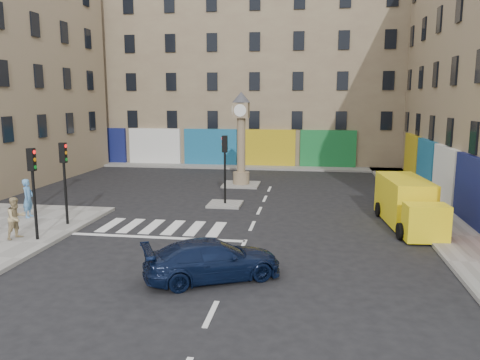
% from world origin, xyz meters
% --- Properties ---
extents(ground, '(120.00, 120.00, 0.00)m').
position_xyz_m(ground, '(0.00, 0.00, 0.00)').
color(ground, black).
rests_on(ground, ground).
extents(sidewalk_right, '(2.60, 30.00, 0.15)m').
position_xyz_m(sidewalk_right, '(8.70, 10.00, 0.07)').
color(sidewalk_right, gray).
rests_on(sidewalk_right, ground).
extents(sidewalk_far, '(32.00, 2.40, 0.15)m').
position_xyz_m(sidewalk_far, '(-4.00, 22.20, 0.07)').
color(sidewalk_far, gray).
rests_on(sidewalk_far, ground).
extents(island_near, '(1.80, 1.80, 0.12)m').
position_xyz_m(island_near, '(-2.00, 8.00, 0.06)').
color(island_near, gray).
rests_on(island_near, ground).
extents(island_far, '(2.40, 2.40, 0.12)m').
position_xyz_m(island_far, '(-2.00, 14.00, 0.06)').
color(island_far, gray).
rests_on(island_far, ground).
extents(building_far, '(32.00, 10.00, 17.00)m').
position_xyz_m(building_far, '(-4.00, 28.00, 8.50)').
color(building_far, '#8B7B5C').
rests_on(building_far, ground).
extents(traffic_light_left_near, '(0.28, 0.22, 3.70)m').
position_xyz_m(traffic_light_left_near, '(-8.30, 0.20, 2.62)').
color(traffic_light_left_near, black).
rests_on(traffic_light_left_near, sidewalk_left).
extents(traffic_light_left_far, '(0.28, 0.22, 3.70)m').
position_xyz_m(traffic_light_left_far, '(-8.30, 2.60, 2.62)').
color(traffic_light_left_far, black).
rests_on(traffic_light_left_far, sidewalk_left).
extents(traffic_light_island, '(0.28, 0.22, 3.70)m').
position_xyz_m(traffic_light_island, '(-2.00, 8.00, 2.59)').
color(traffic_light_island, black).
rests_on(traffic_light_island, island_near).
extents(clock_pillar, '(1.20, 1.20, 6.10)m').
position_xyz_m(clock_pillar, '(-2.00, 14.00, 3.55)').
color(clock_pillar, '#887159').
rests_on(clock_pillar, island_far).
extents(navy_sedan, '(4.78, 3.64, 1.29)m').
position_xyz_m(navy_sedan, '(-0.48, -2.50, 0.65)').
color(navy_sedan, black).
rests_on(navy_sedan, ground).
extents(yellow_van, '(2.38, 5.96, 2.12)m').
position_xyz_m(yellow_van, '(7.01, 5.14, 1.05)').
color(yellow_van, yellow).
rests_on(yellow_van, ground).
extents(pedestrian_blue, '(0.52, 0.73, 1.85)m').
position_xyz_m(pedestrian_blue, '(-10.73, 3.45, 1.08)').
color(pedestrian_blue, '#548BC1').
rests_on(pedestrian_blue, sidewalk_left).
extents(pedestrian_tan, '(0.89, 1.00, 1.71)m').
position_xyz_m(pedestrian_tan, '(-9.17, 0.19, 1.01)').
color(pedestrian_tan, tan).
rests_on(pedestrian_tan, sidewalk_left).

